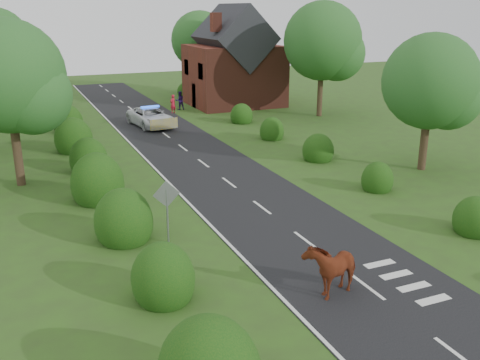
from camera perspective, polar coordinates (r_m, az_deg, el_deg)
name	(u,v)px	position (r m, az deg, el deg)	size (l,w,h in m)	color
ground	(306,241)	(21.28, 7.04, -6.47)	(120.00, 120.00, 0.00)	#30461D
road	(188,151)	(34.31, -5.61, 3.04)	(6.00, 70.00, 0.02)	black
road_markings	(173,162)	(31.95, -7.19, 1.90)	(4.96, 70.00, 0.01)	white
hedgerow_left	(90,165)	(29.64, -15.71, 1.56)	(2.75, 50.41, 3.00)	#114211
hedgerow_right	(308,147)	(33.43, 7.24, 3.55)	(2.10, 45.78, 2.10)	#114211
tree_left_a	(14,81)	(28.70, -23.01, 9.69)	(5.74, 5.60, 8.38)	#332316
tree_left_d	(0,43)	(56.58, -24.21, 13.20)	(6.15, 6.00, 8.89)	#332316
tree_right_a	(435,85)	(31.20, 20.11, 9.46)	(5.33, 5.20, 7.56)	#332316
tree_right_b	(326,44)	(45.59, 9.19, 14.11)	(6.56, 6.40, 9.40)	#332316
tree_right_c	(203,42)	(57.90, -3.98, 14.44)	(6.15, 6.00, 8.58)	#332316
road_sign	(167,203)	(20.55, -7.82, -2.42)	(1.06, 0.08, 2.53)	gray
house	(234,64)	(50.79, -0.66, 12.25)	(8.00, 7.40, 9.17)	brown
cow	(331,270)	(17.53, 9.68, -9.45)	(1.11, 2.10, 1.49)	maroon
police_van	(151,117)	(42.09, -9.51, 6.63)	(3.05, 5.49, 1.59)	silver
pedestrian_red	(173,104)	(47.30, -7.18, 8.05)	(0.58, 0.38, 1.60)	red
pedestrian_purple	(180,101)	(48.86, -6.44, 8.42)	(0.80, 0.63, 1.65)	#281151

